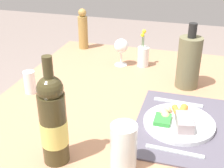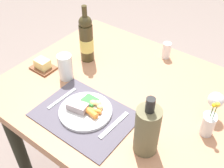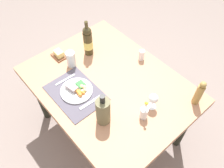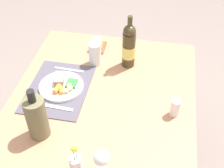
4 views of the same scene
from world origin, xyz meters
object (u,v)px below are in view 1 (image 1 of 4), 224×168
Objects in this scene: dining_table at (119,124)px; cooler_bottle at (189,62)px; dinner_plate at (178,121)px; knife at (178,102)px; flower_vase at (143,56)px; wine_bottle at (53,121)px; pepper_mill at (83,30)px; wine_glass at (121,47)px; water_tumbler at (124,150)px; fork at (175,151)px; salt_shaker at (30,82)px.

dining_table is 4.63× the size of cooler_bottle.
dinner_plate is 1.30× the size of knife.
wine_bottle is (-0.77, 0.11, 0.08)m from flower_vase.
pepper_mill is (0.50, 0.59, 0.10)m from knife.
cooler_bottle is 1.51× the size of flower_vase.
flower_vase reaches higher than wine_glass.
water_tumbler is at bearing -164.71° from wine_glass.
dining_table is 3.94× the size of wine_bottle.
dining_table is 0.43m from flower_vase.
water_tumbler is (-0.35, -0.11, 0.16)m from dining_table.
pepper_mill is at bearing 52.54° from knife.
dinner_plate is at bearing 3.68° from fork.
pepper_mill reaches higher than water_tumbler.
wine_bottle is 3.43× the size of salt_shaker.
wine_glass reaches higher than fork.
salt_shaker reaches higher than fork.
water_tumbler is 0.60m from cooler_bottle.
fork is at bearing -151.78° from wine_glass.
wine_glass reaches higher than dinner_plate.
knife is 0.20m from cooler_bottle.
knife is at bearing -83.11° from salt_shaker.
wine_glass is at bearing 47.81° from knife.
cooler_bottle is (0.33, -0.00, 0.10)m from dinner_plate.
cooler_bottle is at bearing -0.79° from dinner_plate.
wine_bottle is (-0.60, 0.34, 0.02)m from cooler_bottle.
salt_shaker is 0.70× the size of wine_glass.
water_tumbler reaches higher than wine_glass.
cooler_bottle is at bearing -126.53° from flower_vase.
flower_vase is 0.58m from salt_shaker.
dinner_plate is 0.74× the size of wine_bottle.
dinner_plate is 0.15m from fork.
salt_shaker is (-0.07, 0.61, 0.04)m from knife.
wine_bottle reaches higher than cooler_bottle.
flower_vase is 1.94× the size of salt_shaker.
salt_shaker is (-0.41, 0.40, -0.01)m from flower_vase.
wine_bottle is at bearing -163.73° from pepper_mill.
dining_table is 0.45m from wine_bottle.
cooler_bottle reaches higher than flower_vase.
flower_vase is 0.57× the size of wine_bottle.
pepper_mill reaches higher than knife.
flower_vase reaches higher than knife.
dinner_plate reaches higher than dining_table.
dinner_plate is 2.55× the size of salt_shaker.
wine_glass is (-0.18, -0.27, -0.01)m from pepper_mill.
cooler_bottle is (0.23, -0.24, 0.22)m from dining_table.
fork is 0.31m from knife.
wine_bottle is (-0.28, 0.33, 0.12)m from dinner_plate.
water_tumbler is at bearing 166.68° from knife.
flower_vase reaches higher than salt_shaker.
knife is (0.31, 0.02, 0.00)m from fork.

